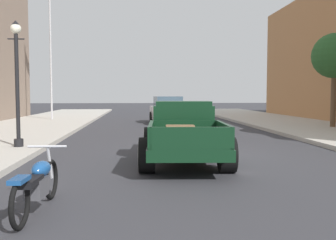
# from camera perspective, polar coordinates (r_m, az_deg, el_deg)

# --- Properties ---
(ground_plane) EXTENTS (140.00, 140.00, 0.00)m
(ground_plane) POSITION_cam_1_polar(r_m,az_deg,el_deg) (11.00, 4.02, -5.36)
(ground_plane) COLOR #333338
(hotrod_truck_dark_green) EXTENTS (2.38, 5.02, 1.58)m
(hotrod_truck_dark_green) POSITION_cam_1_polar(r_m,az_deg,el_deg) (10.10, 2.27, -1.85)
(hotrod_truck_dark_green) COLOR black
(hotrod_truck_dark_green) RESTS_ON ground
(motorcycle_parked) EXTENTS (0.62, 2.12, 0.93)m
(motorcycle_parked) POSITION_cam_1_polar(r_m,az_deg,el_deg) (6.03, -18.99, -8.94)
(motorcycle_parked) COLOR black
(motorcycle_parked) RESTS_ON ground
(car_background_white) EXTENTS (2.10, 4.41, 1.65)m
(car_background_white) POSITION_cam_1_polar(r_m,az_deg,el_deg) (23.28, -0.09, 1.38)
(car_background_white) COLOR silver
(car_background_white) RESTS_ON ground
(street_lamp_near) EXTENTS (0.50, 0.32, 3.85)m
(street_lamp_near) POSITION_cam_1_polar(r_m,az_deg,el_deg) (12.57, -21.69, 6.44)
(street_lamp_near) COLOR black
(street_lamp_near) RESTS_ON sidewalk_left
(flagpole) EXTENTS (1.74, 0.16, 9.16)m
(flagpole) POSITION_cam_1_polar(r_m,az_deg,el_deg) (26.29, -16.73, 12.44)
(flagpole) COLOR #B2B2B7
(flagpole) RESTS_ON sidewalk_left
(street_tree_second) EXTENTS (2.23, 2.23, 4.65)m
(street_tree_second) POSITION_cam_1_polar(r_m,az_deg,el_deg) (20.80, 23.69, 8.72)
(street_tree_second) COLOR brown
(street_tree_second) RESTS_ON sidewalk_right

